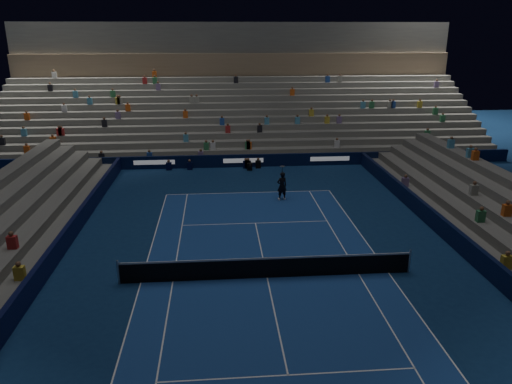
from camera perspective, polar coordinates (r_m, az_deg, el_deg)
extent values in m
plane|color=#0C254D|center=(21.69, 1.32, -10.05)|extent=(90.00, 90.00, 0.00)
cube|color=navy|center=(21.69, 1.32, -10.04)|extent=(10.97, 23.77, 0.01)
cube|color=black|center=(38.78, -1.51, 3.70)|extent=(44.00, 0.25, 1.00)
cube|color=black|center=(24.37, 24.84, -7.21)|extent=(0.25, 37.00, 1.00)
cube|color=#080D33|center=(22.69, -24.18, -9.03)|extent=(0.25, 37.00, 1.00)
cube|color=slate|center=(39.81, -1.59, 3.72)|extent=(44.00, 1.00, 0.50)
cube|color=slate|center=(40.72, -1.67, 4.41)|extent=(44.00, 1.00, 1.00)
cube|color=slate|center=(41.63, -1.75, 5.08)|extent=(44.00, 1.00, 1.50)
cube|color=slate|center=(42.55, -1.82, 5.71)|extent=(44.00, 1.00, 2.00)
cube|color=slate|center=(43.47, -1.90, 6.32)|extent=(44.00, 1.00, 2.50)
cube|color=slate|center=(44.40, -1.97, 6.91)|extent=(44.00, 1.00, 3.00)
cube|color=slate|center=(45.33, -2.03, 7.47)|extent=(44.00, 1.00, 3.50)
cube|color=slate|center=(46.26, -2.09, 8.01)|extent=(44.00, 1.00, 4.00)
cube|color=slate|center=(47.20, -2.16, 8.52)|extent=(44.00, 1.00, 4.50)
cube|color=slate|center=(48.15, -2.22, 9.02)|extent=(44.00, 1.00, 5.00)
cube|color=slate|center=(49.09, -2.27, 9.49)|extent=(44.00, 1.00, 5.50)
cube|color=slate|center=(50.04, -2.33, 9.95)|extent=(44.00, 1.00, 6.00)
cube|color=#7D674D|center=(50.71, -2.44, 14.72)|extent=(44.00, 0.60, 2.20)
cube|color=#4F4F4C|center=(52.01, -2.55, 17.68)|extent=(44.00, 2.40, 3.00)
cube|color=#60605B|center=(24.87, 26.38, -7.57)|extent=(1.00, 37.00, 0.50)
cube|color=#62625D|center=(23.08, -25.99, -9.52)|extent=(1.00, 37.00, 0.50)
cylinder|color=#B2B2B7|center=(21.77, -15.89, -9.05)|extent=(0.10, 0.10, 1.10)
cylinder|color=#B2B2B7|center=(22.94, 17.59, -7.76)|extent=(0.10, 0.10, 1.10)
cube|color=black|center=(21.48, 1.32, -8.99)|extent=(12.80, 0.03, 0.90)
cube|color=white|center=(21.26, 1.33, -7.82)|extent=(12.80, 0.04, 0.08)
imported|color=black|center=(31.04, 3.07, 0.72)|extent=(0.77, 0.62, 1.84)
cube|color=black|center=(37.92, -0.76, 3.00)|extent=(0.43, 0.51, 0.54)
cylinder|color=black|center=(37.47, -0.72, 3.07)|extent=(0.18, 0.36, 0.16)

